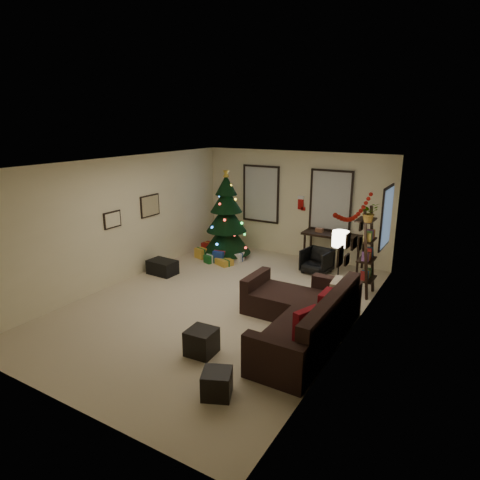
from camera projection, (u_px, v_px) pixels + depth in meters
name	position (u px, v px, depth m)	size (l,w,h in m)	color
floor	(220.00, 303.00, 8.16)	(7.00, 7.00, 0.00)	beige
ceiling	(218.00, 163.00, 7.42)	(7.00, 7.00, 0.00)	white
wall_back	(295.00, 205.00, 10.69)	(5.00, 5.00, 0.00)	beige
wall_front	(54.00, 306.00, 4.89)	(5.00, 5.00, 0.00)	beige
wall_left	(121.00, 221.00, 9.01)	(7.00, 7.00, 0.00)	beige
wall_right	(353.00, 258.00, 6.57)	(7.00, 7.00, 0.00)	beige
window_back_left	(261.00, 194.00, 11.07)	(1.05, 0.06, 1.50)	#728CB2
window_back_right	(331.00, 201.00, 10.14)	(1.05, 0.06, 1.50)	#728CB2
window_right_wall	(387.00, 217.00, 8.65)	(0.06, 0.90, 1.30)	#728CB2
christmas_tree	(226.00, 220.00, 10.72)	(1.24, 1.24, 2.32)	black
presents	(218.00, 255.00, 10.66)	(1.30, 0.89, 0.30)	gold
sofa	(302.00, 318.00, 6.92)	(1.92, 2.79, 0.88)	black
pillow_red_a	(306.00, 324.00, 5.99)	(0.12, 0.44, 0.44)	maroon
pillow_red_b	(325.00, 304.00, 6.64)	(0.11, 0.42, 0.42)	maroon
pillow_cream	(336.00, 293.00, 7.09)	(0.13, 0.46, 0.46)	beige
ottoman_near	(202.00, 342.00, 6.37)	(0.42, 0.42, 0.40)	black
ottoman_far	(217.00, 384.00, 5.40)	(0.37, 0.37, 0.35)	black
desk	(334.00, 238.00, 10.06)	(1.50, 0.53, 0.81)	black
desk_chair	(317.00, 261.00, 9.72)	(0.56, 0.53, 0.58)	black
bookshelf	(368.00, 254.00, 8.35)	(0.30, 0.53, 1.80)	black
potted_plant	(369.00, 210.00, 7.92)	(0.43, 0.37, 0.48)	#4C4C4C
floor_lamp	(340.00, 244.00, 7.80)	(0.31, 0.31, 1.46)	black
art_map	(150.00, 206.00, 9.68)	(0.04, 0.60, 0.50)	black
art_abstract	(112.00, 220.00, 8.76)	(0.04, 0.45, 0.35)	black
gallery	(351.00, 246.00, 6.45)	(0.03, 1.25, 0.54)	black
garland	(355.00, 210.00, 6.46)	(0.08, 1.90, 0.30)	#A5140C
stocking_left	(291.00, 201.00, 10.82)	(0.20, 0.05, 0.36)	#990F0C
stocking_right	(301.00, 203.00, 10.54)	(0.20, 0.05, 0.36)	#990F0C
storage_bin	(162.00, 267.00, 9.69)	(0.64, 0.43, 0.32)	black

